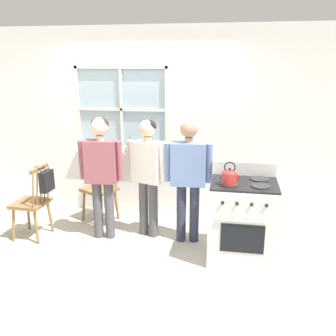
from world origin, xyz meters
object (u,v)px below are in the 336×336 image
at_px(person_teen_center, 148,167).
at_px(kettle, 229,176).
at_px(chair_near_wall, 101,189).
at_px(handbag, 46,181).
at_px(potted_plant, 129,147).
at_px(chair_by_window, 32,204).
at_px(person_elderly_left, 101,166).
at_px(person_adult_right, 188,168).
at_px(stove, 242,220).

xyz_separation_m(person_teen_center, kettle, (1.03, -0.53, 0.10)).
height_order(chair_near_wall, kettle, kettle).
xyz_separation_m(kettle, handbag, (-2.25, 0.21, -0.24)).
height_order(chair_near_wall, potted_plant, potted_plant).
bearing_deg(handbag, chair_by_window, 178.23).
height_order(person_elderly_left, potted_plant, person_elderly_left).
height_order(person_adult_right, stove, person_adult_right).
distance_m(person_elderly_left, handbag, 0.71).
xyz_separation_m(person_adult_right, stove, (0.67, -0.32, -0.49)).
xyz_separation_m(chair_near_wall, potted_plant, (0.35, 0.32, 0.57)).
xyz_separation_m(stove, kettle, (-0.17, -0.13, 0.55)).
relative_size(person_elderly_left, person_adult_right, 1.00).
relative_size(person_teen_center, kettle, 6.19).
distance_m(chair_by_window, kettle, 2.56).
relative_size(person_adult_right, kettle, 6.32).
bearing_deg(potted_plant, chair_near_wall, -137.41).
xyz_separation_m(potted_plant, handbag, (-0.78, -1.03, -0.24)).
bearing_deg(handbag, person_elderly_left, 13.06).
bearing_deg(kettle, person_elderly_left, 167.11).
bearing_deg(chair_by_window, person_teen_center, 103.98).
bearing_deg(potted_plant, person_teen_center, -57.81).
bearing_deg(kettle, handbag, 174.78).
xyz_separation_m(chair_by_window, person_elderly_left, (0.91, 0.15, 0.51)).
distance_m(kettle, potted_plant, 1.92).
distance_m(potted_plant, handbag, 1.31).
height_order(chair_by_window, person_elderly_left, person_elderly_left).
bearing_deg(person_elderly_left, person_teen_center, 11.56).
bearing_deg(person_teen_center, chair_near_wall, 173.50).
distance_m(chair_near_wall, handbag, 0.89).
height_order(person_elderly_left, person_adult_right, person_elderly_left).
bearing_deg(kettle, person_teen_center, 152.76).
xyz_separation_m(person_elderly_left, stove, (1.75, -0.23, -0.49)).
height_order(person_elderly_left, stove, person_elderly_left).
distance_m(chair_by_window, person_elderly_left, 1.05).
xyz_separation_m(stove, potted_plant, (-1.64, 1.10, 0.55)).
bearing_deg(stove, chair_by_window, 178.24).
bearing_deg(handbag, person_adult_right, 8.02).
relative_size(chair_by_window, stove, 0.88).
height_order(chair_by_window, kettle, kettle).
relative_size(person_elderly_left, handbag, 5.10).
relative_size(stove, handbag, 3.53).
xyz_separation_m(person_elderly_left, person_adult_right, (1.08, 0.09, -0.00)).
bearing_deg(stove, kettle, -141.68).
distance_m(chair_by_window, handbag, 0.40).
bearing_deg(stove, person_teen_center, 161.59).
xyz_separation_m(person_teen_center, person_adult_right, (0.53, -0.08, 0.03)).
bearing_deg(chair_by_window, person_elderly_left, 101.08).
height_order(person_elderly_left, handbag, person_elderly_left).
xyz_separation_m(person_elderly_left, potted_plant, (0.11, 0.87, 0.06)).
relative_size(chair_near_wall, kettle, 3.87).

